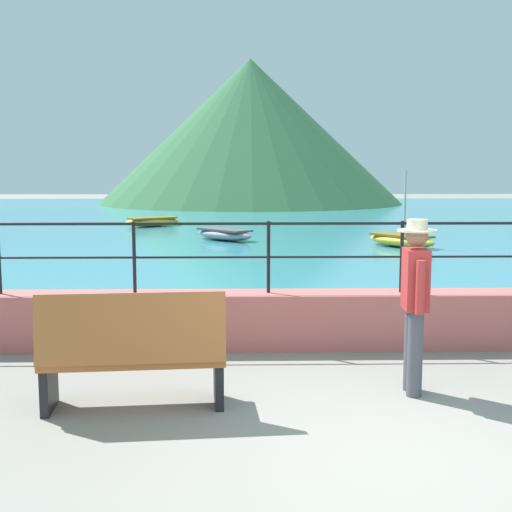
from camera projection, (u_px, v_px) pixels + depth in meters
name	position (u px, v px, depth m)	size (l,w,h in m)	color
ground_plane	(391.00, 455.00, 5.11)	(120.00, 120.00, 0.00)	gray
promenade_wall	(334.00, 319.00, 8.24)	(20.00, 0.56, 0.70)	#BC605B
railing	(335.00, 244.00, 8.12)	(18.44, 0.04, 0.90)	black
lake_water	(267.00, 218.00, 30.73)	(64.00, 44.32, 0.06)	teal
hill_main	(250.00, 132.00, 44.52)	(20.78, 20.78, 9.82)	#33663D
bench_main	(133.00, 352.00, 6.00)	(1.74, 0.69, 1.13)	#B76633
person_walking	(415.00, 297.00, 6.42)	(0.38, 0.57, 1.75)	#4C4C56
boat_1	(152.00, 221.00, 25.82)	(2.42, 2.00, 0.36)	gold
boat_3	(401.00, 240.00, 18.77)	(2.05, 2.40, 2.18)	gold
boat_4	(225.00, 234.00, 20.59)	(2.23, 2.29, 0.36)	gray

